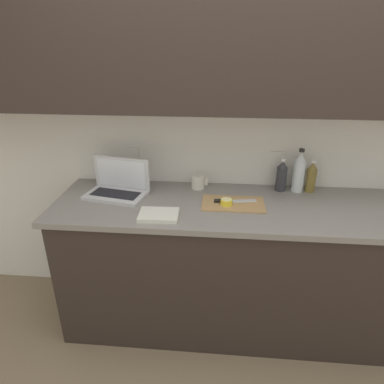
# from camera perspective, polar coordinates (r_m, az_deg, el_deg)

# --- Properties ---
(ground_plane) EXTENTS (12.00, 12.00, 0.00)m
(ground_plane) POSITION_cam_1_polar(r_m,az_deg,el_deg) (2.60, 7.64, -20.27)
(ground_plane) COLOR #847056
(ground_plane) RESTS_ON ground
(wall_back) EXTENTS (5.20, 0.38, 2.60)m
(wall_back) POSITION_cam_1_polar(r_m,az_deg,el_deg) (2.13, 9.79, 17.04)
(wall_back) COLOR white
(wall_back) RESTS_ON ground_plane
(counter_unit) EXTENTS (2.34, 0.65, 0.90)m
(counter_unit) POSITION_cam_1_polar(r_m,az_deg,el_deg) (2.31, 8.78, -12.02)
(counter_unit) COLOR #332823
(counter_unit) RESTS_ON ground_plane
(laptop) EXTENTS (0.41, 0.28, 0.23)m
(laptop) POSITION_cam_1_polar(r_m,az_deg,el_deg) (2.22, -12.23, 0.95)
(laptop) COLOR silver
(laptop) RESTS_ON counter_unit
(cutting_board) EXTENTS (0.37, 0.22, 0.01)m
(cutting_board) POSITION_cam_1_polar(r_m,az_deg,el_deg) (2.07, 6.87, -1.94)
(cutting_board) COLOR tan
(cutting_board) RESTS_ON counter_unit
(knife) EXTENTS (0.26, 0.08, 0.02)m
(knife) POSITION_cam_1_polar(r_m,az_deg,el_deg) (2.08, 6.04, -1.42)
(knife) COLOR silver
(knife) RESTS_ON cutting_board
(lemon_half_cut) EXTENTS (0.07, 0.07, 0.04)m
(lemon_half_cut) POSITION_cam_1_polar(r_m,az_deg,el_deg) (2.04, 5.76, -1.64)
(lemon_half_cut) COLOR yellow
(lemon_half_cut) RESTS_ON cutting_board
(bottle_green_soda) EXTENTS (0.06, 0.06, 0.22)m
(bottle_green_soda) POSITION_cam_1_polar(r_m,az_deg,el_deg) (2.33, 19.26, 2.32)
(bottle_green_soda) COLOR olive
(bottle_green_soda) RESTS_ON counter_unit
(bottle_oil_tall) EXTENTS (0.08, 0.08, 0.28)m
(bottle_oil_tall) POSITION_cam_1_polar(r_m,az_deg,el_deg) (2.30, 17.40, 3.18)
(bottle_oil_tall) COLOR silver
(bottle_oil_tall) RESTS_ON counter_unit
(bottle_water_clear) EXTENTS (0.07, 0.07, 0.22)m
(bottle_water_clear) POSITION_cam_1_polar(r_m,az_deg,el_deg) (2.29, 14.68, 2.60)
(bottle_water_clear) COLOR #333338
(bottle_water_clear) RESTS_ON counter_unit
(measuring_cup) EXTENTS (0.11, 0.09, 0.09)m
(measuring_cup) POSITION_cam_1_polar(r_m,az_deg,el_deg) (2.27, 1.03, 1.70)
(measuring_cup) COLOR silver
(measuring_cup) RESTS_ON counter_unit
(dish_towel) EXTENTS (0.23, 0.17, 0.02)m
(dish_towel) POSITION_cam_1_polar(r_m,az_deg,el_deg) (1.92, -5.57, -3.83)
(dish_towel) COLOR silver
(dish_towel) RESTS_ON counter_unit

